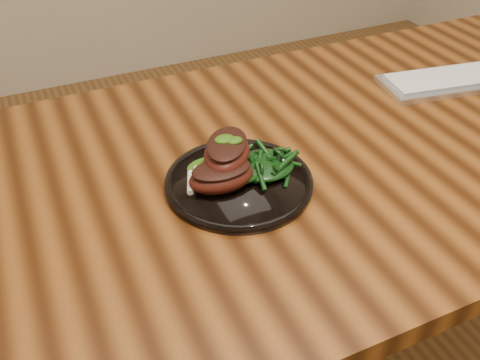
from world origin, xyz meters
The scene contains 7 objects.
desk centered at (0.00, 0.00, 0.67)m, with size 1.60×0.80×0.75m.
plate centered at (-0.16, -0.04, 0.76)m, with size 0.25×0.25×0.02m.
lamb_chop_front centered at (-0.20, -0.05, 0.79)m, with size 0.12×0.08×0.05m.
lamb_chop_back centered at (-0.17, -0.02, 0.81)m, with size 0.13×0.14×0.05m.
herb_smear centered at (-0.19, 0.01, 0.77)m, with size 0.08×0.05×0.01m, color #1D4607.
greens_heap centered at (-0.11, -0.04, 0.78)m, with size 0.11×0.10×0.04m.
keyboard centered at (0.47, 0.09, 0.76)m, with size 0.42×0.19×0.02m.
Camera 1 is at (-0.46, -0.69, 1.30)m, focal length 40.00 mm.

